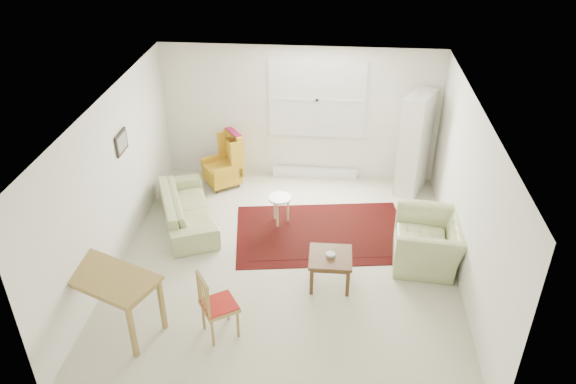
# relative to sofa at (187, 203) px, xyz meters

# --- Properties ---
(room) EXTENTS (5.04, 5.54, 2.51)m
(room) POSITION_rel_sofa_xyz_m (1.75, -0.71, 0.87)
(room) COLOR beige
(room) RESTS_ON ground
(rug) EXTENTS (2.95, 2.12, 0.03)m
(rug) POSITION_rel_sofa_xyz_m (2.23, -0.14, -0.37)
(rug) COLOR black
(rug) RESTS_ON ground
(sofa) EXTENTS (1.41, 2.05, 0.77)m
(sofa) POSITION_rel_sofa_xyz_m (0.00, 0.00, 0.00)
(sofa) COLOR #9CA56E
(sofa) RESTS_ON ground
(armchair) EXTENTS (1.08, 1.21, 0.88)m
(armchair) POSITION_rel_sofa_xyz_m (3.83, -0.72, 0.06)
(armchair) COLOR #9CA56E
(armchair) RESTS_ON ground
(wingback_chair) EXTENTS (0.86, 0.85, 1.03)m
(wingback_chair) POSITION_rel_sofa_xyz_m (0.34, 1.29, 0.13)
(wingback_chair) COLOR gold
(wingback_chair) RESTS_ON ground
(coffee_table) EXTENTS (0.60, 0.60, 0.49)m
(coffee_table) POSITION_rel_sofa_xyz_m (2.39, -1.36, -0.14)
(coffee_table) COLOR #4A2E16
(coffee_table) RESTS_ON ground
(stool) EXTENTS (0.48, 0.48, 0.51)m
(stool) POSITION_rel_sofa_xyz_m (1.53, 0.12, -0.13)
(stool) COLOR white
(stool) RESTS_ON ground
(cabinet) EXTENTS (0.66, 0.84, 1.86)m
(cabinet) POSITION_rel_sofa_xyz_m (3.79, 1.43, 0.54)
(cabinet) COLOR white
(cabinet) RESTS_ON ground
(desk) EXTENTS (1.46, 1.12, 0.83)m
(desk) POSITION_rel_sofa_xyz_m (-0.37, -2.45, 0.03)
(desk) COLOR olive
(desk) RESTS_ON ground
(desk_chair) EXTENTS (0.58, 0.58, 0.95)m
(desk_chair) POSITION_rel_sofa_xyz_m (1.03, -2.45, 0.09)
(desk_chair) COLOR olive
(desk_chair) RESTS_ON ground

